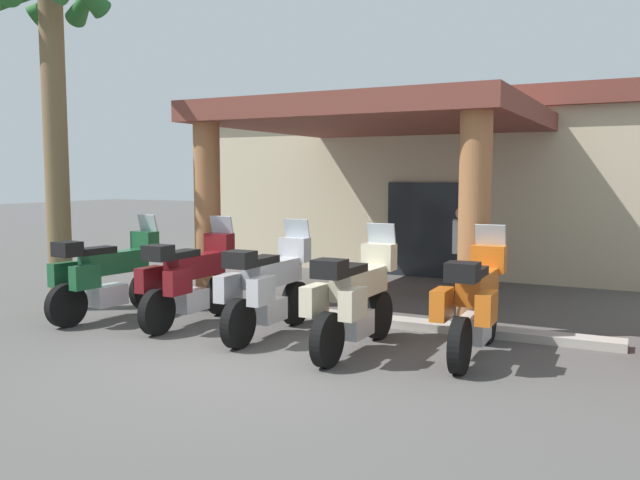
{
  "coord_description": "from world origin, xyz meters",
  "views": [
    {
      "loc": [
        4.32,
        -6.6,
        2.27
      ],
      "look_at": [
        -0.46,
        3.1,
        1.2
      ],
      "focal_mm": 37.19,
      "sensor_mm": 36.0,
      "label": 1
    }
  ],
  "objects_px": {
    "motorcycle_green": "(107,275)",
    "palm_tree_roadside": "(52,65)",
    "motorcycle_maroon": "(189,279)",
    "motel_building": "(459,181)",
    "motorcycle_silver": "(268,287)",
    "pedestrian": "(461,246)",
    "motorcycle_orange": "(475,302)",
    "motorcycle_cream": "(355,299)"
  },
  "relations": [
    {
      "from": "motorcycle_silver",
      "to": "motorcycle_cream",
      "type": "height_order",
      "value": "same"
    },
    {
      "from": "motorcycle_silver",
      "to": "pedestrian",
      "type": "distance_m",
      "value": 4.38
    },
    {
      "from": "motel_building",
      "to": "pedestrian",
      "type": "bearing_deg",
      "value": -74.08
    },
    {
      "from": "motel_building",
      "to": "motorcycle_green",
      "type": "height_order",
      "value": "motel_building"
    },
    {
      "from": "palm_tree_roadside",
      "to": "motel_building",
      "type": "bearing_deg",
      "value": 62.52
    },
    {
      "from": "motorcycle_maroon",
      "to": "palm_tree_roadside",
      "type": "relative_size",
      "value": 0.38
    },
    {
      "from": "motorcycle_cream",
      "to": "motorcycle_orange",
      "type": "height_order",
      "value": "same"
    },
    {
      "from": "motorcycle_maroon",
      "to": "palm_tree_roadside",
      "type": "bearing_deg",
      "value": 91.18
    },
    {
      "from": "motorcycle_green",
      "to": "palm_tree_roadside",
      "type": "bearing_deg",
      "value": 88.97
    },
    {
      "from": "motel_building",
      "to": "motorcycle_orange",
      "type": "height_order",
      "value": "motel_building"
    },
    {
      "from": "motel_building",
      "to": "motorcycle_silver",
      "type": "relative_size",
      "value": 5.94
    },
    {
      "from": "motel_building",
      "to": "motorcycle_cream",
      "type": "bearing_deg",
      "value": -82.78
    },
    {
      "from": "motel_building",
      "to": "pedestrian",
      "type": "distance_m",
      "value": 5.09
    },
    {
      "from": "motel_building",
      "to": "motorcycle_maroon",
      "type": "bearing_deg",
      "value": -101.19
    },
    {
      "from": "motorcycle_cream",
      "to": "palm_tree_roadside",
      "type": "height_order",
      "value": "palm_tree_roadside"
    },
    {
      "from": "motorcycle_maroon",
      "to": "palm_tree_roadside",
      "type": "distance_m",
      "value": 4.29
    },
    {
      "from": "motorcycle_maroon",
      "to": "motorcycle_silver",
      "type": "xyz_separation_m",
      "value": [
        1.43,
        -0.1,
        0.0
      ]
    },
    {
      "from": "motorcycle_maroon",
      "to": "motorcycle_silver",
      "type": "distance_m",
      "value": 1.44
    },
    {
      "from": "motorcycle_green",
      "to": "motorcycle_maroon",
      "type": "relative_size",
      "value": 1.0
    },
    {
      "from": "pedestrian",
      "to": "palm_tree_roadside",
      "type": "distance_m",
      "value": 7.68
    },
    {
      "from": "pedestrian",
      "to": "palm_tree_roadside",
      "type": "height_order",
      "value": "palm_tree_roadside"
    },
    {
      "from": "motel_building",
      "to": "motorcycle_silver",
      "type": "bearing_deg",
      "value": -91.9
    },
    {
      "from": "motel_building",
      "to": "motorcycle_maroon",
      "type": "relative_size",
      "value": 5.93
    },
    {
      "from": "motel_building",
      "to": "pedestrian",
      "type": "xyz_separation_m",
      "value": [
        1.29,
        -4.79,
        -1.13
      ]
    },
    {
      "from": "motel_building",
      "to": "motorcycle_green",
      "type": "distance_m",
      "value": 9.62
    },
    {
      "from": "motorcycle_silver",
      "to": "palm_tree_roadside",
      "type": "relative_size",
      "value": 0.38
    },
    {
      "from": "motorcycle_silver",
      "to": "motorcycle_cream",
      "type": "relative_size",
      "value": 1.0
    },
    {
      "from": "motorcycle_maroon",
      "to": "motorcycle_silver",
      "type": "bearing_deg",
      "value": -93.57
    },
    {
      "from": "pedestrian",
      "to": "motorcycle_orange",
      "type": "bearing_deg",
      "value": -116.94
    },
    {
      "from": "motorcycle_maroon",
      "to": "motorcycle_cream",
      "type": "height_order",
      "value": "same"
    },
    {
      "from": "palm_tree_roadside",
      "to": "motorcycle_green",
      "type": "bearing_deg",
      "value": -8.76
    },
    {
      "from": "motorcycle_maroon",
      "to": "pedestrian",
      "type": "relative_size",
      "value": 1.31
    },
    {
      "from": "motorcycle_green",
      "to": "pedestrian",
      "type": "distance_m",
      "value": 6.18
    },
    {
      "from": "motorcycle_maroon",
      "to": "motel_building",
      "type": "bearing_deg",
      "value": -11.59
    },
    {
      "from": "motorcycle_silver",
      "to": "palm_tree_roadside",
      "type": "height_order",
      "value": "palm_tree_roadside"
    },
    {
      "from": "motel_building",
      "to": "motorcycle_orange",
      "type": "xyz_separation_m",
      "value": [
        2.44,
        -8.63,
        -1.4
      ]
    },
    {
      "from": "motorcycle_green",
      "to": "pedestrian",
      "type": "bearing_deg",
      "value": -40.2
    },
    {
      "from": "motorcycle_silver",
      "to": "palm_tree_roadside",
      "type": "xyz_separation_m",
      "value": [
        -4.12,
        0.07,
        3.35
      ]
    },
    {
      "from": "pedestrian",
      "to": "motorcycle_green",
      "type": "bearing_deg",
      "value": 178.41
    },
    {
      "from": "motorcycle_maroon",
      "to": "motorcycle_orange",
      "type": "distance_m",
      "value": 4.3
    },
    {
      "from": "motorcycle_silver",
      "to": "motel_building",
      "type": "bearing_deg",
      "value": -2.35
    },
    {
      "from": "motorcycle_green",
      "to": "motorcycle_cream",
      "type": "distance_m",
      "value": 4.31
    }
  ]
}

